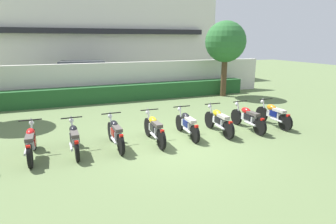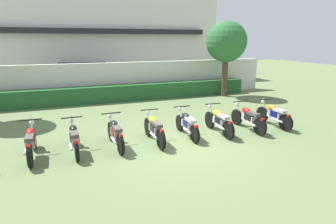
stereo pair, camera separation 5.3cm
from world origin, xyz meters
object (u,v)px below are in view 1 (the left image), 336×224
motorcycle_in_row_0 (31,142)px  motorcycle_in_row_2 (115,133)px  tree_far_side (226,42)px  motorcycle_in_row_7 (273,114)px  motorcycle_in_row_1 (74,138)px  motorcycle_in_row_3 (154,129)px  parked_car (86,76)px  motorcycle_in_row_5 (219,121)px  motorcycle_in_row_6 (248,118)px  motorcycle_in_row_4 (187,124)px

motorcycle_in_row_0 → motorcycle_in_row_2: size_ratio=1.03×
tree_far_side → motorcycle_in_row_7: tree_far_side is taller
motorcycle_in_row_1 → motorcycle_in_row_3: size_ratio=0.96×
parked_car → motorcycle_in_row_7: parked_car is taller
motorcycle_in_row_1 → motorcycle_in_row_5: bearing=-91.4°
parked_car → motorcycle_in_row_1: (-1.33, -10.23, -0.50)m
tree_far_side → motorcycle_in_row_3: (-6.11, -5.74, -2.55)m
motorcycle_in_row_0 → motorcycle_in_row_6: motorcycle_in_row_0 is taller
motorcycle_in_row_0 → motorcycle_in_row_2: motorcycle_in_row_0 is taller
tree_far_side → motorcycle_in_row_7: (-1.43, -5.71, -2.56)m
motorcycle_in_row_6 → motorcycle_in_row_0: bearing=88.8°
motorcycle_in_row_3 → motorcycle_in_row_5: (2.35, 0.04, -0.00)m
motorcycle_in_row_5 → motorcycle_in_row_6: size_ratio=0.98×
motorcycle_in_row_0 → motorcycle_in_row_6: bearing=-90.7°
motorcycle_in_row_2 → motorcycle_in_row_4: bearing=-89.8°
motorcycle_in_row_7 → motorcycle_in_row_6: bearing=89.8°
parked_car → motorcycle_in_row_5: 10.77m
motorcycle_in_row_3 → motorcycle_in_row_5: size_ratio=1.00×
motorcycle_in_row_1 → motorcycle_in_row_2: bearing=-90.9°
parked_car → motorcycle_in_row_2: size_ratio=2.52×
motorcycle_in_row_5 → motorcycle_in_row_6: motorcycle_in_row_5 is taller
motorcycle_in_row_7 → motorcycle_in_row_5: bearing=88.7°
motorcycle_in_row_4 → motorcycle_in_row_7: (3.49, -0.12, 0.01)m
parked_car → motorcycle_in_row_0: size_ratio=2.45×
motorcycle_in_row_1 → motorcycle_in_row_5: motorcycle_in_row_5 is taller
parked_car → motorcycle_in_row_7: 11.73m
motorcycle_in_row_2 → motorcycle_in_row_4: size_ratio=1.01×
tree_far_side → motorcycle_in_row_1: (-8.49, -5.72, -2.57)m
motorcycle_in_row_2 → motorcycle_in_row_1: bearing=88.5°
tree_far_side → motorcycle_in_row_0: tree_far_side is taller
motorcycle_in_row_0 → motorcycle_in_row_1: size_ratio=1.05×
motorcycle_in_row_0 → parked_car: bearing=-13.6°
tree_far_side → motorcycle_in_row_2: (-7.32, -5.70, -2.56)m
parked_car → motorcycle_in_row_6: parked_car is taller
motorcycle_in_row_2 → motorcycle_in_row_6: 4.73m
motorcycle_in_row_1 → motorcycle_in_row_4: bearing=-89.7°
tree_far_side → motorcycle_in_row_2: 9.62m
parked_car → motorcycle_in_row_0: 10.47m
motorcycle_in_row_6 → motorcycle_in_row_7: size_ratio=1.05×
motorcycle_in_row_1 → motorcycle_in_row_4: 3.57m
tree_far_side → motorcycle_in_row_0: (-9.60, -5.66, -2.55)m
motorcycle_in_row_1 → motorcycle_in_row_7: 7.06m
tree_far_side → motorcycle_in_row_0: size_ratio=2.17×
parked_car → tree_far_side: size_ratio=1.13×
parked_car → motorcycle_in_row_2: parked_car is taller
motorcycle_in_row_0 → motorcycle_in_row_6: (7.02, -0.07, -0.00)m
motorcycle_in_row_1 → motorcycle_in_row_3: bearing=-92.2°
tree_far_side → motorcycle_in_row_4: bearing=-131.3°
motorcycle_in_row_0 → motorcycle_in_row_7: 8.17m
tree_far_side → motorcycle_in_row_2: bearing=-142.1°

